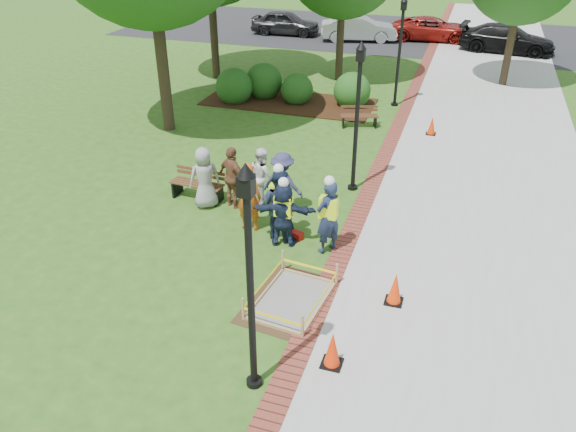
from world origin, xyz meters
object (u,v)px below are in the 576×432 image
(bench_near, at_px, (198,190))
(hivis_worker_c, at_px, (279,202))
(hivis_worker_a, at_px, (284,212))
(hivis_worker_b, at_px, (328,215))
(wet_concrete_pad, at_px, (292,292))
(lamp_near, at_px, (250,268))
(cone_front, at_px, (332,350))

(bench_near, height_order, hivis_worker_c, hivis_worker_c)
(hivis_worker_a, bearing_deg, hivis_worker_c, 128.20)
(hivis_worker_b, distance_m, hivis_worker_c, 1.33)
(wet_concrete_pad, relative_size, hivis_worker_c, 1.23)
(lamp_near, height_order, hivis_worker_c, lamp_near)
(bench_near, distance_m, cone_front, 7.35)
(hivis_worker_a, bearing_deg, hivis_worker_b, 1.78)
(wet_concrete_pad, height_order, hivis_worker_a, hivis_worker_a)
(bench_near, bearing_deg, hivis_worker_b, -19.62)
(cone_front, height_order, hivis_worker_c, hivis_worker_c)
(wet_concrete_pad, distance_m, hivis_worker_a, 2.39)
(bench_near, xyz_separation_m, cone_front, (5.22, -5.17, 0.10))
(bench_near, relative_size, hivis_worker_c, 0.78)
(hivis_worker_a, bearing_deg, bench_near, 153.72)
(cone_front, bearing_deg, hivis_worker_a, 120.46)
(wet_concrete_pad, bearing_deg, hivis_worker_a, 112.83)
(cone_front, height_order, hivis_worker_a, hivis_worker_a)
(bench_near, relative_size, hivis_worker_a, 0.86)
(hivis_worker_c, bearing_deg, wet_concrete_pad, -65.13)
(bench_near, xyz_separation_m, hivis_worker_c, (2.85, -1.24, 0.72))
(cone_front, bearing_deg, wet_concrete_pad, 129.24)
(bench_near, distance_m, hivis_worker_a, 3.48)
(lamp_near, distance_m, hivis_worker_c, 5.17)
(bench_near, distance_m, hivis_worker_b, 4.47)
(lamp_near, xyz_separation_m, hivis_worker_c, (-1.19, 4.80, -1.49))
(bench_near, distance_m, hivis_worker_c, 3.19)
(bench_near, bearing_deg, hivis_worker_a, -26.28)
(wet_concrete_pad, distance_m, hivis_worker_b, 2.28)
(hivis_worker_c, bearing_deg, lamp_near, -76.12)
(cone_front, relative_size, hivis_worker_b, 0.38)
(cone_front, relative_size, hivis_worker_c, 0.38)
(hivis_worker_b, bearing_deg, wet_concrete_pad, -95.33)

